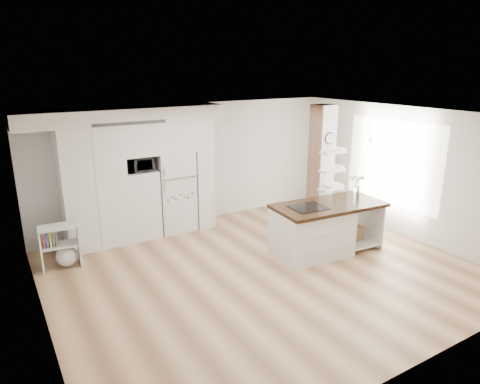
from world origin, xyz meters
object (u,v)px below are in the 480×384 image
object	(u,v)px
refrigerator	(174,191)
kitchen_island	(317,229)
bookshelf	(62,249)
floor_plant_a	(360,218)

from	to	relation	value
refrigerator	kitchen_island	bearing A→B (deg)	-54.70
refrigerator	bookshelf	bearing A→B (deg)	-164.55
bookshelf	floor_plant_a	xyz separation A→B (m)	(5.97, -1.40, -0.10)
kitchen_island	bookshelf	xyz separation A→B (m)	(-4.27, 1.90, -0.16)
refrigerator	bookshelf	world-z (taller)	refrigerator
refrigerator	kitchen_island	distance (m)	3.18
kitchen_island	bookshelf	distance (m)	4.67
refrigerator	kitchen_island	xyz separation A→B (m)	(1.82, -2.57, -0.38)
refrigerator	bookshelf	distance (m)	2.59
bookshelf	kitchen_island	bearing A→B (deg)	-19.09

